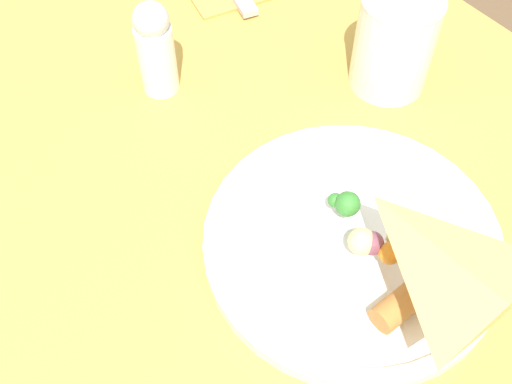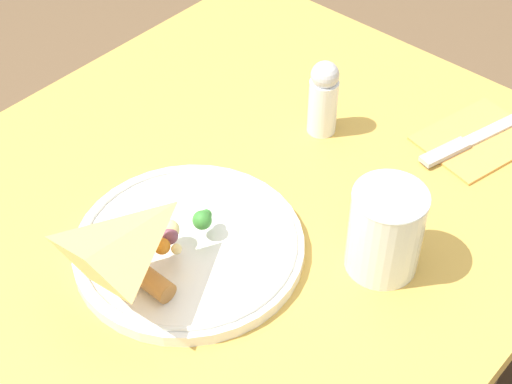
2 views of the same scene
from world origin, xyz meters
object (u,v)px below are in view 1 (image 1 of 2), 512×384
plate_pizza (356,242)px  milk_glass (394,46)px  dining_table (378,362)px  salt_shaker (155,48)px

plate_pizza → milk_glass: (0.14, -0.18, 0.04)m
plate_pizza → milk_glass: milk_glass is taller
plate_pizza → milk_glass: size_ratio=2.44×
dining_table → plate_pizza: size_ratio=4.55×
milk_glass → plate_pizza: bearing=127.7°
dining_table → milk_glass: (0.21, -0.19, 0.15)m
plate_pizza → salt_shaker: 0.28m
salt_shaker → milk_glass: bearing=-125.9°
dining_table → plate_pizza: bearing=-13.7°
milk_glass → salt_shaker: size_ratio=1.00×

